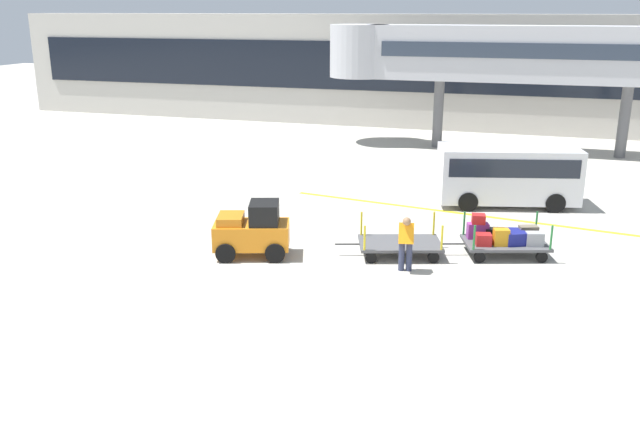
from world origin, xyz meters
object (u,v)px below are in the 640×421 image
(baggage_cart_middle, at_px, (504,238))
(shuttle_van, at_px, (508,171))
(baggage_handler, at_px, (406,241))
(baggage_cart_lead, at_px, (400,244))
(baggage_tug, at_px, (253,231))

(baggage_cart_middle, bearing_deg, shuttle_van, 91.41)
(baggage_cart_middle, relative_size, baggage_handler, 1.97)
(baggage_handler, bearing_deg, shuttle_van, 72.54)
(baggage_cart_middle, xyz_separation_m, shuttle_van, (-0.13, 5.31, 0.72))
(baggage_cart_lead, bearing_deg, shuttle_van, 66.60)
(baggage_cart_lead, distance_m, baggage_cart_middle, 2.97)
(baggage_cart_lead, bearing_deg, baggage_cart_middle, 17.92)
(baggage_handler, relative_size, shuttle_van, 0.31)
(baggage_tug, xyz_separation_m, baggage_handler, (4.33, 0.09, 0.11))
(shuttle_van, bearing_deg, baggage_handler, -107.46)
(baggage_handler, distance_m, shuttle_van, 7.75)
(baggage_handler, xyz_separation_m, shuttle_van, (2.32, 7.38, 0.37))
(baggage_cart_lead, relative_size, baggage_cart_middle, 1.00)
(baggage_cart_lead, xyz_separation_m, baggage_cart_middle, (2.82, 0.91, 0.17))
(baggage_cart_middle, relative_size, shuttle_van, 0.60)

